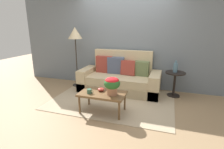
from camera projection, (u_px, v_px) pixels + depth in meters
The scene contains 11 objects.
ground_plane at pixel (112, 101), 4.08m from camera, with size 14.00×14.00×0.00m, color #997A56.
wall_back at pixel (125, 39), 4.80m from camera, with size 6.40×0.12×2.67m, color slate.
area_rug at pixel (113, 100), 4.13m from camera, with size 2.76×1.94×0.01m, color tan.
couch at pixel (120, 79), 4.66m from camera, with size 2.08×0.86×1.06m.
coffee_table at pixel (102, 95), 3.47m from camera, with size 0.91×0.53×0.41m.
side_table at pixel (175, 80), 4.27m from camera, with size 0.47×0.47×0.61m.
floor_lamp at pixel (75, 36), 4.77m from camera, with size 0.39×0.39×1.66m.
potted_plant at pixel (112, 84), 3.32m from camera, with size 0.31×0.31×0.34m.
coffee_mug at pixel (89, 91), 3.43m from camera, with size 0.14×0.09×0.09m.
snack_bowl at pixel (101, 89), 3.54m from camera, with size 0.14×0.14×0.07m.
table_vase at pixel (176, 67), 4.20m from camera, with size 0.10×0.10×0.28m.
Camera 1 is at (1.18, -3.57, 1.70)m, focal length 28.13 mm.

